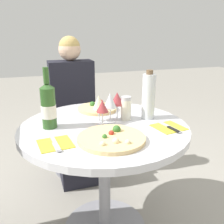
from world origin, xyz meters
TOP-DOWN VIEW (x-y plane):
  - dining_table at (0.00, 0.00)m, footprint 0.93×0.93m
  - chair_behind_diner at (-0.05, 0.83)m, footprint 0.40×0.40m
  - seated_diner at (-0.05, 0.69)m, footprint 0.35×0.40m
  - pizza_large at (-0.02, -0.21)m, footprint 0.33×0.33m
  - pizza_small_far at (0.04, 0.28)m, footprint 0.26×0.26m
  - wine_bottle at (-0.29, 0.06)m, footprint 0.08×0.08m
  - tall_carafe at (0.28, 0.03)m, footprint 0.08×0.08m
  - sugar_shaker at (0.15, 0.05)m, footprint 0.06×0.06m
  - wine_glass_front_left at (-0.01, -0.00)m, footprint 0.07×0.07m
  - wine_glass_back_right at (0.10, 0.07)m, footprint 0.08×0.08m
  - wine_glass_center at (0.05, 0.04)m, footprint 0.07×0.07m
  - wine_glass_back_left at (-0.01, 0.07)m, footprint 0.07×0.07m
  - place_setting_left at (-0.28, -0.17)m, footprint 0.17×0.19m
  - place_setting_right at (0.32, -0.15)m, footprint 0.17×0.19m

SIDE VIEW (x-z plane):
  - chair_behind_diner at x=-0.05m, z-range 0.00..0.86m
  - seated_diner at x=-0.05m, z-range -0.07..1.10m
  - dining_table at x=0.00m, z-range 0.20..0.91m
  - place_setting_left at x=-0.28m, z-range 0.70..0.72m
  - place_setting_right at x=0.32m, z-range 0.70..0.72m
  - pizza_large at x=-0.02m, z-range 0.69..0.74m
  - pizza_small_far at x=0.04m, z-range 0.70..0.74m
  - sugar_shaker at x=0.15m, z-range 0.71..0.84m
  - wine_glass_front_left at x=-0.01m, z-range 0.74..0.88m
  - wine_glass_back_left at x=-0.01m, z-range 0.74..0.89m
  - wine_glass_back_right at x=0.10m, z-range 0.75..0.91m
  - wine_bottle at x=-0.29m, z-range 0.67..0.99m
  - wine_glass_center at x=0.05m, z-range 0.75..0.92m
  - tall_carafe at x=0.28m, z-range 0.70..0.99m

